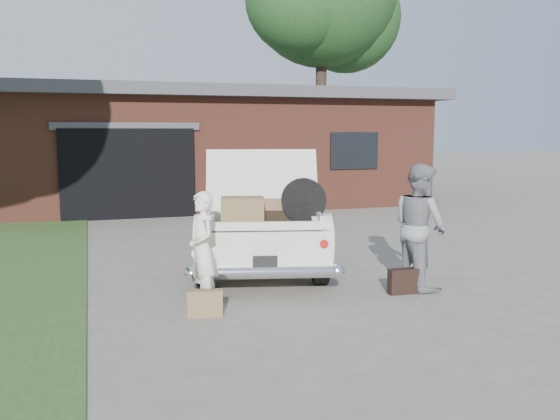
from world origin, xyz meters
name	(u,v)px	position (x,y,z in m)	size (l,w,h in m)	color
ground	(295,302)	(0.00, 0.00, 0.00)	(90.00, 90.00, 0.00)	gray
house	(203,146)	(0.98, 11.47, 1.67)	(12.80, 7.80, 3.30)	brown
tree_right	(324,0)	(6.74, 15.85, 7.29)	(6.85, 5.95, 10.60)	#38281E
sedan	(259,220)	(0.23, 2.42, 0.70)	(2.91, 5.04, 1.89)	silver
woman_left	(202,250)	(-1.13, 0.18, 0.71)	(0.52, 0.34, 1.43)	white
woman_right	(420,226)	(1.86, 0.15, 0.86)	(0.83, 0.65, 1.72)	gray
suitcase_left	(205,303)	(-1.18, -0.22, 0.16)	(0.41, 0.13, 0.31)	olive
suitcase_right	(404,281)	(1.52, -0.06, 0.17)	(0.44, 0.14, 0.34)	black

